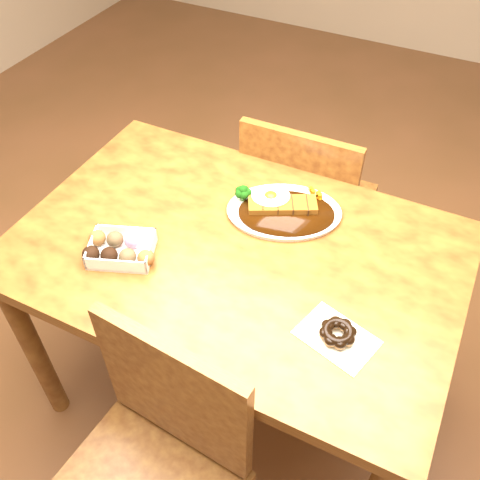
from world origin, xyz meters
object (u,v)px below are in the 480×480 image
at_px(donut_box, 120,249).
at_px(pon_de_ring, 338,333).
at_px(chair_far, 305,206).
at_px(chair_near, 151,475).
at_px(katsu_curry_plate, 282,209).
at_px(table, 236,272).

height_order(donut_box, pon_de_ring, donut_box).
height_order(chair_far, chair_near, same).
relative_size(chair_far, katsu_curry_plate, 2.26).
distance_m(katsu_curry_plate, donut_box, 0.47).
bearing_deg(pon_de_ring, katsu_curry_plate, 129.85).
bearing_deg(katsu_curry_plate, table, -107.37).
distance_m(table, katsu_curry_plate, 0.23).
distance_m(table, chair_near, 0.56).
xyz_separation_m(table, pon_de_ring, (0.34, -0.15, 0.12)).
bearing_deg(table, chair_far, 88.37).
distance_m(donut_box, pon_de_ring, 0.60).
height_order(table, chair_far, chair_far).
height_order(chair_near, donut_box, chair_near).
relative_size(table, pon_de_ring, 5.90).
height_order(chair_near, pon_de_ring, chair_near).
distance_m(chair_far, donut_box, 0.80).
height_order(chair_far, pon_de_ring, chair_far).
xyz_separation_m(chair_near, katsu_curry_plate, (0.02, 0.72, 0.29)).
height_order(katsu_curry_plate, donut_box, katsu_curry_plate).
xyz_separation_m(chair_near, donut_box, (-0.30, 0.38, 0.30)).
distance_m(chair_far, chair_near, 1.07).
xyz_separation_m(table, chair_near, (0.04, -0.54, -0.17)).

